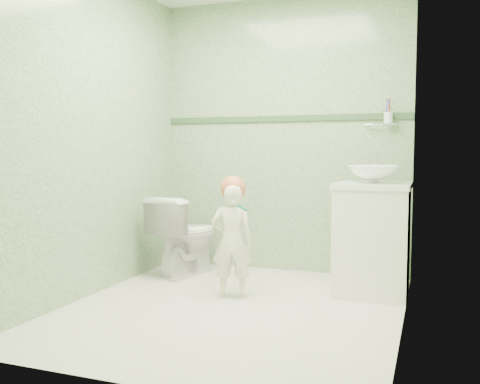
% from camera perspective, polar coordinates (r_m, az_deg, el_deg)
% --- Properties ---
extents(ground, '(2.50, 2.50, 0.00)m').
position_cam_1_polar(ground, '(3.62, -0.84, -12.57)').
color(ground, silver).
rests_on(ground, ground).
extents(room_shell, '(2.50, 2.54, 2.40)m').
position_cam_1_polar(room_shell, '(3.47, -0.86, 6.76)').
color(room_shell, gray).
rests_on(room_shell, ground).
extents(trim_stripe, '(2.20, 0.02, 0.05)m').
position_cam_1_polar(trim_stripe, '(4.65, 4.69, 8.00)').
color(trim_stripe, '#345334').
rests_on(trim_stripe, room_shell).
extents(vanity, '(0.52, 0.50, 0.80)m').
position_cam_1_polar(vanity, '(4.01, 14.19, -5.17)').
color(vanity, silver).
rests_on(vanity, ground).
extents(counter, '(0.54, 0.52, 0.04)m').
position_cam_1_polar(counter, '(3.96, 14.30, 0.68)').
color(counter, white).
rests_on(counter, vanity).
extents(basin, '(0.37, 0.37, 0.13)m').
position_cam_1_polar(basin, '(3.96, 14.32, 1.90)').
color(basin, white).
rests_on(basin, counter).
extents(faucet, '(0.03, 0.13, 0.18)m').
position_cam_1_polar(faucet, '(4.14, 14.61, 3.10)').
color(faucet, silver).
rests_on(faucet, counter).
extents(cup_holder, '(0.26, 0.07, 0.21)m').
position_cam_1_polar(cup_holder, '(4.44, 15.77, 7.79)').
color(cup_holder, silver).
rests_on(cup_holder, room_shell).
extents(toilet, '(0.51, 0.73, 0.68)m').
position_cam_1_polar(toilet, '(4.55, -5.94, -4.68)').
color(toilet, white).
rests_on(toilet, ground).
extents(toddler, '(0.35, 0.28, 0.83)m').
position_cam_1_polar(toddler, '(3.81, -0.89, -5.33)').
color(toddler, silver).
rests_on(toddler, ground).
extents(hair_cap, '(0.18, 0.18, 0.18)m').
position_cam_1_polar(hair_cap, '(3.78, -0.76, 0.39)').
color(hair_cap, '#C46940').
rests_on(hair_cap, toddler).
extents(teal_toothbrush, '(0.10, 0.14, 0.08)m').
position_cam_1_polar(teal_toothbrush, '(3.64, 0.12, -1.67)').
color(teal_toothbrush, '#038C5F').
rests_on(teal_toothbrush, toddler).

